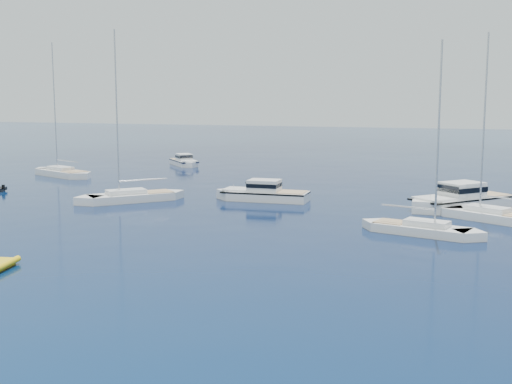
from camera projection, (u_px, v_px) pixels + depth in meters
The scene contains 8 objects.
ground at pixel (62, 314), 27.61m from camera, with size 400.00×400.00×0.00m, color navy.
motor_cruiser_centre at pixel (262, 200), 59.21m from camera, with size 2.89×9.46×2.48m, color silver, non-canonical shape.
motor_cruiser_distant at pixel (459, 209), 54.58m from camera, with size 3.41×11.14×2.93m, color white, non-canonical shape.
motor_cruiser_horizon at pixel (184, 165), 91.20m from camera, with size 2.48×8.11×2.13m, color white, non-canonical shape.
sailboat_mid_r at pixel (491, 220), 49.25m from camera, with size 2.62×10.09×14.84m, color white, non-canonical shape.
sailboat_mid_l at pixel (131, 201), 58.69m from camera, with size 2.83×10.88×15.99m, color silver, non-canonical shape.
sailboat_centre at pixel (421, 234), 44.24m from camera, with size 2.42×9.29×13.66m, color silver, non-canonical shape.
sailboat_far_l at pixel (63, 176), 78.29m from camera, with size 2.96×11.39×16.74m, color silver, non-canonical shape.
Camera 1 is at (17.42, -21.77, 9.15)m, focal length 44.80 mm.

